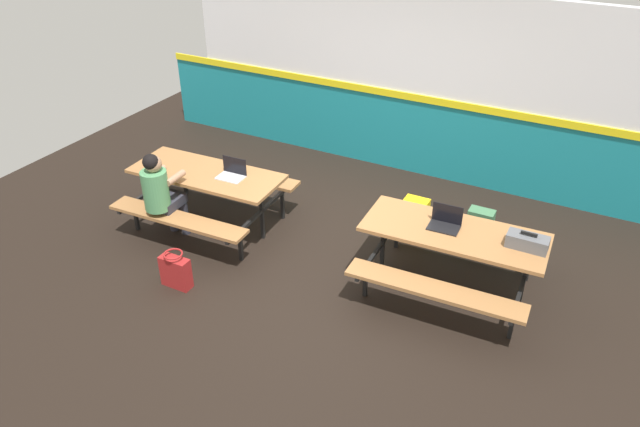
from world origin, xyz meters
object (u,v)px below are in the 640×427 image
(picnic_table_left, at_px, (207,184))
(backpack_dark, at_px, (416,215))
(satchel_spare, at_px, (480,226))
(laptop_dark, at_px, (445,223))
(tote_bag_bright, at_px, (176,271))
(student_nearer, at_px, (161,190))
(laptop_silver, at_px, (232,173))
(picnic_table_right, at_px, (453,244))
(toolbox_grey, at_px, (527,242))

(picnic_table_left, height_order, backpack_dark, picnic_table_left)
(picnic_table_left, height_order, satchel_spare, picnic_table_left)
(laptop_dark, distance_m, tote_bag_bright, 2.92)
(student_nearer, xyz_separation_m, laptop_silver, (0.58, 0.62, 0.08))
(picnic_table_right, xyz_separation_m, laptop_dark, (-0.12, 0.03, 0.21))
(picnic_table_right, height_order, laptop_silver, laptop_silver)
(backpack_dark, bearing_deg, toolbox_grey, -32.44)
(picnic_table_left, xyz_separation_m, laptop_silver, (0.35, 0.05, 0.21))
(student_nearer, bearing_deg, tote_bag_bright, -43.93)
(student_nearer, height_order, toolbox_grey, student_nearer)
(student_nearer, distance_m, tote_bag_bright, 1.05)
(picnic_table_left, relative_size, toolbox_grey, 4.78)
(laptop_silver, xyz_separation_m, laptop_dark, (2.59, 0.11, 0.00))
(picnic_table_right, relative_size, laptop_silver, 5.81)
(student_nearer, relative_size, toolbox_grey, 3.02)
(tote_bag_bright, xyz_separation_m, satchel_spare, (2.68, 2.39, 0.02))
(laptop_dark, distance_m, toolbox_grey, 0.83)
(picnic_table_left, distance_m, tote_bag_bright, 1.34)
(laptop_silver, relative_size, satchel_spare, 0.75)
(picnic_table_right, distance_m, backpack_dark, 1.24)
(picnic_table_left, distance_m, picnic_table_right, 3.06)
(laptop_dark, height_order, backpack_dark, laptop_dark)
(picnic_table_left, bearing_deg, laptop_dark, 3.21)
(laptop_dark, bearing_deg, picnic_table_right, -15.44)
(student_nearer, height_order, laptop_dark, student_nearer)
(backpack_dark, distance_m, satchel_spare, 0.78)
(student_nearer, distance_m, laptop_silver, 0.85)
(laptop_dark, xyz_separation_m, backpack_dark, (-0.60, 0.91, -0.57))
(laptop_dark, xyz_separation_m, satchel_spare, (0.17, 1.02, -0.57))
(toolbox_grey, height_order, satchel_spare, toolbox_grey)
(laptop_dark, height_order, tote_bag_bright, laptop_dark)
(toolbox_grey, bearing_deg, picnic_table_right, -177.60)
(laptop_silver, bearing_deg, satchel_spare, 22.25)
(backpack_dark, bearing_deg, laptop_silver, -152.83)
(laptop_silver, distance_m, satchel_spare, 3.04)
(tote_bag_bright, bearing_deg, picnic_table_left, 109.75)
(picnic_table_left, relative_size, student_nearer, 1.58)
(picnic_table_right, bearing_deg, satchel_spare, 87.01)
(laptop_dark, relative_size, tote_bag_bright, 0.76)
(laptop_silver, distance_m, laptop_dark, 2.60)
(picnic_table_right, height_order, laptop_dark, laptop_dark)
(toolbox_grey, bearing_deg, laptop_silver, -178.15)
(picnic_table_left, relative_size, laptop_silver, 5.81)
(tote_bag_bright, bearing_deg, student_nearer, 136.07)
(laptop_silver, height_order, backpack_dark, laptop_silver)
(picnic_table_right, bearing_deg, tote_bag_bright, -153.05)
(student_nearer, bearing_deg, satchel_spare, 27.61)
(student_nearer, bearing_deg, picnic_table_right, 12.00)
(backpack_dark, relative_size, satchel_spare, 1.00)
(picnic_table_left, distance_m, toolbox_grey, 3.79)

